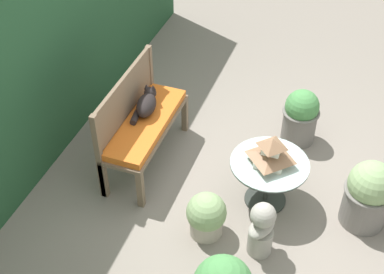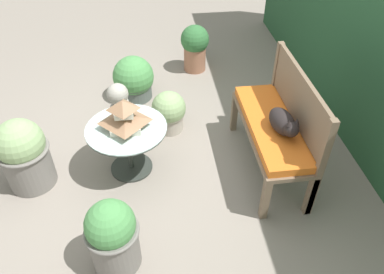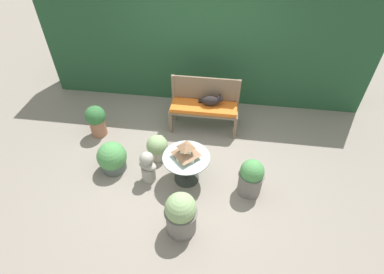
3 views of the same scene
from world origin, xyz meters
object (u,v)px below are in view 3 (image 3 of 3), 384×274
(patio_table, at_px, (186,162))
(potted_plant_path_edge, at_px, (96,120))
(potted_plant_table_near, at_px, (157,147))
(potted_plant_patio_mid, at_px, (181,214))
(potted_plant_hedge_corner, at_px, (251,177))
(cat, at_px, (212,100))
(potted_plant_table_far, at_px, (112,158))
(garden_bust, at_px, (148,166))
(garden_bench, at_px, (204,109))
(pagoda_birdhouse, at_px, (186,151))

(patio_table, distance_m, potted_plant_path_edge, 1.99)
(potted_plant_table_near, bearing_deg, potted_plant_patio_mid, -64.45)
(potted_plant_hedge_corner, bearing_deg, patio_table, 173.75)
(potted_plant_patio_mid, bearing_deg, cat, 84.85)
(potted_plant_table_far, bearing_deg, garden_bust, -12.79)
(cat, bearing_deg, potted_plant_patio_mid, -103.54)
(patio_table, relative_size, potted_plant_hedge_corner, 1.16)
(garden_bench, bearing_deg, potted_plant_hedge_corner, -58.27)
(potted_plant_table_far, relative_size, potted_plant_path_edge, 0.85)
(pagoda_birdhouse, xyz_separation_m, garden_bust, (-0.60, -0.09, -0.33))
(potted_plant_hedge_corner, xyz_separation_m, potted_plant_patio_mid, (-0.93, -0.79, 0.03))
(patio_table, bearing_deg, pagoda_birdhouse, 0.00)
(potted_plant_table_far, xyz_separation_m, potted_plant_table_near, (0.67, 0.36, -0.02))
(garden_bench, height_order, potted_plant_table_far, garden_bench)
(pagoda_birdhouse, height_order, potted_plant_patio_mid, pagoda_birdhouse)
(garden_bench, bearing_deg, potted_plant_patio_mid, -91.73)
(potted_plant_patio_mid, bearing_deg, potted_plant_hedge_corner, 40.41)
(pagoda_birdhouse, relative_size, potted_plant_path_edge, 0.57)
(potted_plant_hedge_corner, distance_m, potted_plant_table_near, 1.65)
(pagoda_birdhouse, height_order, potted_plant_table_far, pagoda_birdhouse)
(patio_table, distance_m, potted_plant_table_near, 0.72)
(patio_table, height_order, potted_plant_table_far, potted_plant_table_far)
(pagoda_birdhouse, height_order, potted_plant_hedge_corner, pagoda_birdhouse)
(potted_plant_hedge_corner, bearing_deg, pagoda_birdhouse, 173.75)
(potted_plant_hedge_corner, height_order, potted_plant_table_near, potted_plant_hedge_corner)
(garden_bench, xyz_separation_m, potted_plant_table_far, (-1.37, -1.24, -0.22))
(potted_plant_table_far, relative_size, potted_plant_table_near, 1.16)
(patio_table, height_order, potted_plant_table_near, patio_table)
(potted_plant_hedge_corner, bearing_deg, garden_bust, 179.40)
(potted_plant_hedge_corner, bearing_deg, potted_plant_table_near, 161.47)
(cat, distance_m, potted_plant_table_far, 2.01)
(cat, distance_m, potted_plant_patio_mid, 2.27)
(pagoda_birdhouse, distance_m, potted_plant_table_far, 1.29)
(cat, distance_m, potted_plant_table_near, 1.31)
(potted_plant_path_edge, bearing_deg, potted_plant_table_near, -19.75)
(potted_plant_table_far, bearing_deg, potted_plant_patio_mid, -36.33)
(potted_plant_table_far, bearing_deg, potted_plant_path_edge, 124.99)
(potted_plant_table_far, distance_m, potted_plant_hedge_corner, 2.24)
(garden_bust, relative_size, potted_plant_patio_mid, 0.84)
(potted_plant_path_edge, bearing_deg, potted_plant_hedge_corner, -19.07)
(potted_plant_patio_mid, bearing_deg, potted_plant_table_far, 143.67)
(pagoda_birdhouse, bearing_deg, potted_plant_hedge_corner, -6.25)
(patio_table, xyz_separation_m, potted_plant_path_edge, (-1.80, 0.86, -0.06))
(potted_plant_hedge_corner, distance_m, potted_plant_patio_mid, 1.23)
(potted_plant_patio_mid, bearing_deg, garden_bench, 88.27)
(cat, xyz_separation_m, potted_plant_patio_mid, (-0.20, -2.24, -0.29))
(pagoda_birdhouse, bearing_deg, potted_plant_patio_mid, -85.81)
(potted_plant_path_edge, bearing_deg, potted_plant_patio_mid, -43.38)
(cat, bearing_deg, potted_plant_hedge_corner, -71.52)
(pagoda_birdhouse, xyz_separation_m, potted_plant_table_near, (-0.56, 0.41, -0.40))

